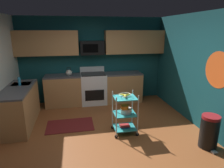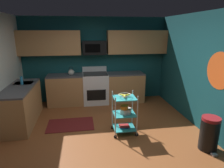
# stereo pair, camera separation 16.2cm
# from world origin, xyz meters

# --- Properties ---
(floor) EXTENTS (4.40, 4.80, 0.04)m
(floor) POSITION_xyz_m (0.00, 0.00, -0.02)
(floor) COLOR brown
(floor) RESTS_ON ground
(wall_back) EXTENTS (4.52, 0.06, 2.60)m
(wall_back) POSITION_xyz_m (0.00, 2.43, 1.30)
(wall_back) COLOR #14474C
(wall_back) RESTS_ON ground
(wall_right) EXTENTS (0.06, 4.80, 2.60)m
(wall_right) POSITION_xyz_m (2.23, 0.00, 1.30)
(wall_right) COLOR #14474C
(wall_right) RESTS_ON ground
(wall_flower_decal) EXTENTS (0.00, 0.73, 0.73)m
(wall_flower_decal) POSITION_xyz_m (2.20, -0.35, 1.45)
(wall_flower_decal) COLOR #E5591E
(counter_run) EXTENTS (3.67, 2.25, 0.92)m
(counter_run) POSITION_xyz_m (-0.70, 1.69, 0.46)
(counter_run) COLOR #B27F4C
(counter_run) RESTS_ON ground
(oven_range) EXTENTS (0.76, 0.65, 1.10)m
(oven_range) POSITION_xyz_m (-0.04, 2.10, 0.48)
(oven_range) COLOR white
(oven_range) RESTS_ON ground
(upper_cabinets) EXTENTS (4.40, 0.33, 0.70)m
(upper_cabinets) POSITION_xyz_m (0.01, 2.23, 1.85)
(upper_cabinets) COLOR #B27F4C
(microwave) EXTENTS (0.70, 0.39, 0.40)m
(microwave) POSITION_xyz_m (-0.04, 2.21, 1.70)
(microwave) COLOR black
(rolling_cart) EXTENTS (0.53, 0.43, 0.91)m
(rolling_cart) POSITION_xyz_m (0.45, 0.13, 0.45)
(rolling_cart) COLOR silver
(rolling_cart) RESTS_ON ground
(fruit_bowl) EXTENTS (0.27, 0.27, 0.07)m
(fruit_bowl) POSITION_xyz_m (0.45, 0.13, 0.88)
(fruit_bowl) COLOR silver
(fruit_bowl) RESTS_ON rolling_cart
(mixing_bowl_large) EXTENTS (0.25, 0.25, 0.11)m
(mixing_bowl_large) POSITION_xyz_m (0.48, 0.13, 0.52)
(mixing_bowl_large) COLOR silver
(mixing_bowl_large) RESTS_ON rolling_cart
(mixing_bowl_small) EXTENTS (0.18, 0.18, 0.08)m
(mixing_bowl_small) POSITION_xyz_m (0.44, 0.11, 0.62)
(mixing_bowl_small) COLOR orange
(mixing_bowl_small) RESTS_ON rolling_cart
(book_stack) EXTENTS (0.23, 0.17, 0.05)m
(book_stack) POSITION_xyz_m (0.45, 0.13, 0.15)
(book_stack) COLOR #1E4C8C
(book_stack) RESTS_ON rolling_cart
(kettle) EXTENTS (0.21, 0.18, 0.26)m
(kettle) POSITION_xyz_m (-0.75, 2.10, 1.00)
(kettle) COLOR beige
(kettle) RESTS_ON counter_run
(dish_soap_bottle) EXTENTS (0.06, 0.06, 0.20)m
(dish_soap_bottle) POSITION_xyz_m (-1.90, 1.21, 1.02)
(dish_soap_bottle) COLOR #2D8CBF
(dish_soap_bottle) RESTS_ON counter_run
(trash_can) EXTENTS (0.34, 0.42, 0.66)m
(trash_can) POSITION_xyz_m (1.90, -0.72, 0.33)
(trash_can) COLOR black
(trash_can) RESTS_ON ground
(floor_rug) EXTENTS (1.11, 0.71, 0.01)m
(floor_rug) POSITION_xyz_m (-0.75, 0.68, 0.01)
(floor_rug) COLOR maroon
(floor_rug) RESTS_ON ground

